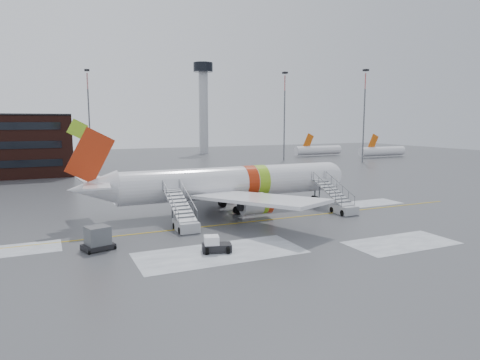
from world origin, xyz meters
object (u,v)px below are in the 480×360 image
airliner (226,183)px  pushback_tug (215,245)px  airstair_aft (184,219)px  airstair_fwd (340,204)px  uld_container (98,239)px

airliner → pushback_tug: airliner is taller
airstair_aft → pushback_tug: airstair_aft is taller
airstair_fwd → uld_container: size_ratio=2.66×
uld_container → airstair_fwd: bearing=7.6°
airstair_fwd → pushback_tug: 21.14m
airliner → pushback_tug: size_ratio=13.01×
airliner → airstair_fwd: size_ratio=4.55×
uld_container → airstair_aft: bearing=23.2°
airliner → airstair_aft: 10.15m
airstair_aft → pushback_tug: size_ratio=2.86×
airstair_fwd → uld_container: airstair_fwd is taller
pushback_tug → uld_container: bearing=151.7°
airstair_aft → uld_container: bearing=-156.8°
airstair_aft → pushback_tug: bearing=-89.2°
airstair_aft → uld_container: (-8.73, -3.74, -0.11)m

